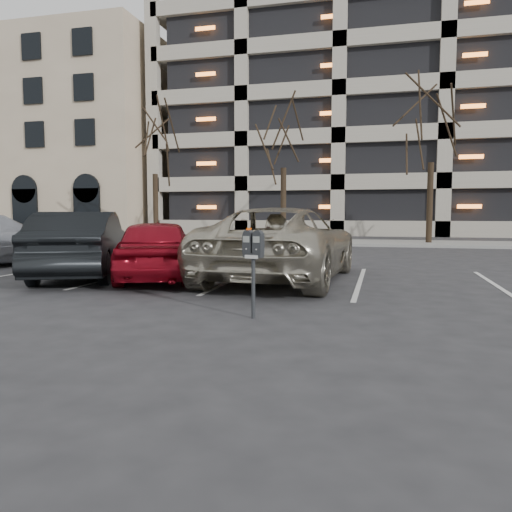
{
  "coord_description": "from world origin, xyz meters",
  "views": [
    {
      "loc": [
        1.85,
        -8.81,
        1.53
      ],
      "look_at": [
        0.04,
        -1.64,
        0.88
      ],
      "focal_mm": 35.0,
      "sensor_mm": 36.0,
      "label": 1
    }
  ],
  "objects_px": {
    "parking_meter": "(253,252)",
    "suv_silver": "(282,244)",
    "tree_b": "(284,122)",
    "car_dark": "(82,245)",
    "tree_c": "(433,111)",
    "car_red": "(157,249)",
    "tree_a": "(154,133)"
  },
  "relations": [
    {
      "from": "parking_meter",
      "to": "suv_silver",
      "type": "distance_m",
      "value": 4.21
    },
    {
      "from": "parking_meter",
      "to": "tree_b",
      "type": "bearing_deg",
      "value": 117.37
    },
    {
      "from": "car_dark",
      "to": "suv_silver",
      "type": "bearing_deg",
      "value": 166.23
    },
    {
      "from": "tree_c",
      "to": "car_red",
      "type": "height_order",
      "value": "tree_c"
    },
    {
      "from": "suv_silver",
      "to": "car_red",
      "type": "xyz_separation_m",
      "value": [
        -2.74,
        -0.71,
        -0.12
      ]
    },
    {
      "from": "tree_a",
      "to": "suv_silver",
      "type": "bearing_deg",
      "value": -54.86
    },
    {
      "from": "tree_c",
      "to": "car_red",
      "type": "xyz_separation_m",
      "value": [
        -7.08,
        -14.44,
        -5.49
      ]
    },
    {
      "from": "car_red",
      "to": "tree_a",
      "type": "bearing_deg",
      "value": -85.47
    },
    {
      "from": "tree_a",
      "to": "parking_meter",
      "type": "relative_size",
      "value": 6.37
    },
    {
      "from": "parking_meter",
      "to": "car_dark",
      "type": "xyz_separation_m",
      "value": [
        -5.08,
        3.46,
        -0.19
      ]
    },
    {
      "from": "tree_a",
      "to": "tree_b",
      "type": "bearing_deg",
      "value": 0.0
    },
    {
      "from": "tree_c",
      "to": "parking_meter",
      "type": "bearing_deg",
      "value": -102.39
    },
    {
      "from": "tree_b",
      "to": "car_red",
      "type": "xyz_separation_m",
      "value": [
        -0.08,
        -14.44,
        -5.33
      ]
    },
    {
      "from": "parking_meter",
      "to": "tree_a",
      "type": "bearing_deg",
      "value": 136.99
    },
    {
      "from": "car_red",
      "to": "car_dark",
      "type": "xyz_separation_m",
      "value": [
        -1.93,
        -0.02,
        0.07
      ]
    },
    {
      "from": "suv_silver",
      "to": "parking_meter",
      "type": "bearing_deg",
      "value": 98.24
    },
    {
      "from": "tree_b",
      "to": "tree_a",
      "type": "bearing_deg",
      "value": 180.0
    },
    {
      "from": "tree_b",
      "to": "tree_c",
      "type": "bearing_deg",
      "value": 0.0
    },
    {
      "from": "tree_c",
      "to": "suv_silver",
      "type": "bearing_deg",
      "value": -107.56
    },
    {
      "from": "tree_a",
      "to": "tree_c",
      "type": "xyz_separation_m",
      "value": [
        14.0,
        0.0,
        0.43
      ]
    },
    {
      "from": "tree_c",
      "to": "car_dark",
      "type": "xyz_separation_m",
      "value": [
        -9.01,
        -14.46,
        -5.42
      ]
    },
    {
      "from": "tree_a",
      "to": "tree_b",
      "type": "distance_m",
      "value": 7.01
    },
    {
      "from": "car_dark",
      "to": "parking_meter",
      "type": "bearing_deg",
      "value": 123.04
    },
    {
      "from": "tree_b",
      "to": "suv_silver",
      "type": "height_order",
      "value": "tree_b"
    },
    {
      "from": "suv_silver",
      "to": "tree_c",
      "type": "bearing_deg",
      "value": -104.88
    },
    {
      "from": "parking_meter",
      "to": "car_red",
      "type": "relative_size",
      "value": 0.3
    },
    {
      "from": "tree_a",
      "to": "parking_meter",
      "type": "xyz_separation_m",
      "value": [
        10.06,
        -17.91,
        -4.8
      ]
    },
    {
      "from": "suv_silver",
      "to": "car_dark",
      "type": "xyz_separation_m",
      "value": [
        -4.67,
        -0.73,
        -0.05
      ]
    },
    {
      "from": "car_red",
      "to": "suv_silver",
      "type": "bearing_deg",
      "value": 173.54
    },
    {
      "from": "car_red",
      "to": "car_dark",
      "type": "height_order",
      "value": "car_dark"
    },
    {
      "from": "tree_c",
      "to": "suv_silver",
      "type": "relative_size",
      "value": 1.42
    },
    {
      "from": "car_dark",
      "to": "tree_a",
      "type": "bearing_deg",
      "value": -93.66
    }
  ]
}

